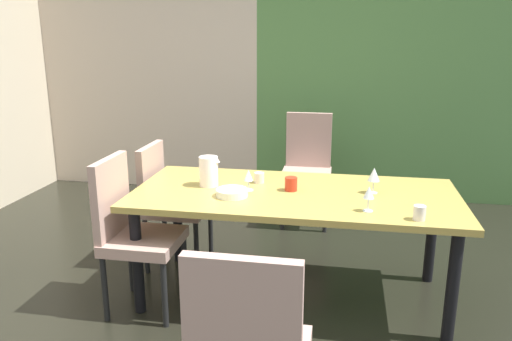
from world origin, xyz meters
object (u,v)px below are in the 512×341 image
object	(u,v)px
serving_bowl_west	(232,193)
cup_rear	(419,213)
wine_glass_north	(374,175)
chair_head_far	(307,163)
chair_left_near	(131,227)
wine_glass_south	(369,193)
pitcher_east	(209,171)
cup_left	(259,178)
dining_table	(294,203)
wine_glass_corner	(248,176)
cup_center	(291,184)
chair_left_far	(168,198)

from	to	relation	value
serving_bowl_west	cup_rear	distance (m)	1.11
wine_glass_north	cup_rear	world-z (taller)	wine_glass_north
chair_head_far	chair_left_near	bearing A→B (deg)	61.61
wine_glass_south	pitcher_east	xyz separation A→B (m)	(-1.02, 0.32, -0.01)
cup_left	chair_left_near	bearing A→B (deg)	-146.18
cup_rear	chair_head_far	bearing A→B (deg)	112.44
wine_glass_north	pitcher_east	xyz separation A→B (m)	(-1.06, -0.03, -0.02)
pitcher_east	dining_table	bearing A→B (deg)	-3.36
wine_glass_south	cup_rear	world-z (taller)	wine_glass_south
wine_glass_south	cup_left	distance (m)	0.84
chair_head_far	cup_rear	world-z (taller)	chair_head_far
wine_glass_corner	cup_center	size ratio (longest dim) A/B	1.56
cup_center	cup_left	world-z (taller)	cup_center
chair_left_far	chair_head_far	distance (m)	1.45
wine_glass_corner	cup_center	world-z (taller)	wine_glass_corner
dining_table	pitcher_east	bearing A→B (deg)	176.64
chair_left_far	wine_glass_south	bearing A→B (deg)	66.84
wine_glass_south	chair_left_near	bearing A→B (deg)	-178.40
cup_rear	pitcher_east	bearing A→B (deg)	162.37
serving_bowl_west	dining_table	bearing A→B (deg)	22.83
cup_center	cup_rear	distance (m)	0.84
chair_left_far	cup_left	bearing A→B (deg)	77.13
chair_left_far	pitcher_east	distance (m)	0.58
wine_glass_south	cup_center	world-z (taller)	wine_glass_south
chair_head_far	cup_center	size ratio (longest dim) A/B	11.42
chair_head_far	serving_bowl_west	xyz separation A→B (m)	(-0.34, -1.59, 0.20)
chair_left_near	cup_left	world-z (taller)	chair_left_near
chair_left_near	chair_head_far	bearing A→B (deg)	151.61
dining_table	chair_left_far	xyz separation A→B (m)	(-0.97, 0.32, -0.13)
chair_left_near	cup_left	distance (m)	0.90
wine_glass_north	cup_center	bearing A→B (deg)	-175.39
chair_left_near	chair_head_far	distance (m)	1.99
cup_left	wine_glass_corner	bearing A→B (deg)	-101.87
cup_left	pitcher_east	bearing A→B (deg)	-158.15
chair_left_near	cup_rear	world-z (taller)	chair_left_near
serving_bowl_west	chair_left_far	bearing A→B (deg)	141.33
chair_left_near	chair_head_far	world-z (taller)	chair_head_far
chair_head_far	cup_left	world-z (taller)	chair_head_far
chair_left_far	wine_glass_north	size ratio (longest dim) A/B	5.55
cup_left	serving_bowl_west	bearing A→B (deg)	-110.06
chair_left_far	chair_left_near	bearing A→B (deg)	-0.53
cup_rear	chair_left_near	bearing A→B (deg)	178.25
wine_glass_corner	cup_center	bearing A→B (deg)	9.46
chair_head_far	wine_glass_north	size ratio (longest dim) A/B	6.05
chair_left_far	serving_bowl_west	world-z (taller)	chair_left_far
wine_glass_corner	chair_left_far	bearing A→B (deg)	153.08
chair_head_far	serving_bowl_west	size ratio (longest dim) A/B	5.05
serving_bowl_west	pitcher_east	bearing A→B (deg)	136.37
cup_center	pitcher_east	size ratio (longest dim) A/B	0.44
chair_head_far	chair_left_far	bearing A→B (deg)	49.61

